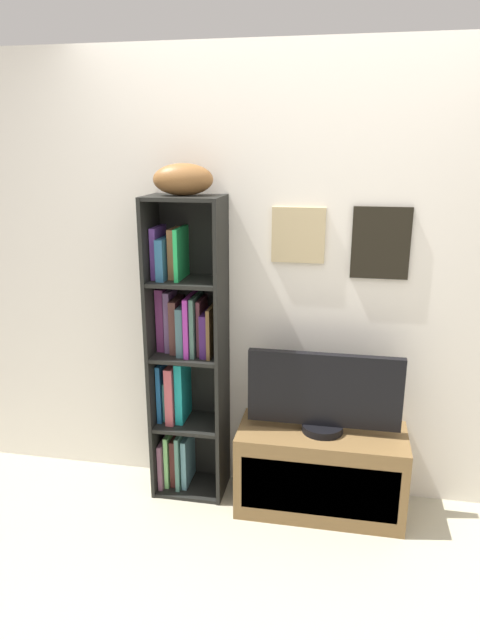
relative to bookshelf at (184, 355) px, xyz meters
The scene contains 6 objects.
ground 1.45m from the bookshelf, 56.28° to the right, with size 5.20×5.20×0.04m, color #A8A28B.
back_wall 0.78m from the bookshelf, 12.57° to the left, with size 4.80×0.08×2.42m.
bookshelf is the anchor object (origin of this frame).
football 0.95m from the bookshelf, 42.34° to the right, with size 0.30×0.16×0.16m, color brown.
tv_stand 0.98m from the bookshelf, ahead, with size 0.90×0.40×0.47m.
television 0.79m from the bookshelf, ahead, with size 0.80×0.22×0.44m.
Camera 1 is at (0.19, -1.82, 1.92)m, focal length 31.59 mm.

